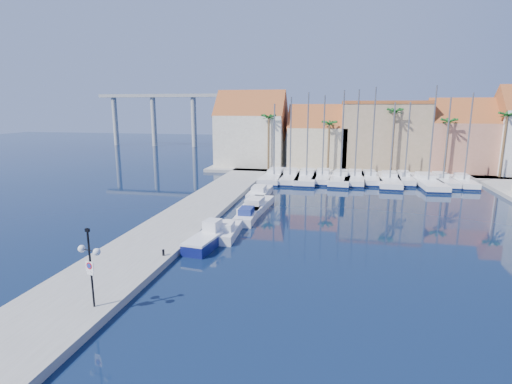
% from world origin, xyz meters
% --- Properties ---
extents(ground, '(260.00, 260.00, 0.00)m').
position_xyz_m(ground, '(0.00, 0.00, 0.00)').
color(ground, black).
rests_on(ground, ground).
extents(quay_west, '(6.00, 77.00, 0.50)m').
position_xyz_m(quay_west, '(-9.00, 13.50, 0.25)').
color(quay_west, gray).
rests_on(quay_west, ground).
extents(shore_north, '(54.00, 16.00, 0.50)m').
position_xyz_m(shore_north, '(10.00, 48.00, 0.25)').
color(shore_north, gray).
rests_on(shore_north, ground).
extents(lamp_post, '(1.47, 0.67, 4.43)m').
position_xyz_m(lamp_post, '(-7.08, -6.94, 3.41)').
color(lamp_post, black).
rests_on(lamp_post, quay_west).
extents(bollard, '(0.18, 0.18, 0.45)m').
position_xyz_m(bollard, '(-6.60, 0.86, 0.73)').
color(bollard, black).
rests_on(bollard, quay_west).
extents(fishing_boat, '(2.51, 5.65, 1.91)m').
position_xyz_m(fishing_boat, '(-4.55, 4.85, 0.64)').
color(fishing_boat, '#0E1556').
rests_on(fishing_boat, ground).
extents(motorboat_west_0, '(1.94, 5.31, 1.40)m').
position_xyz_m(motorboat_west_0, '(-3.60, 7.38, 0.51)').
color(motorboat_west_0, white).
rests_on(motorboat_west_0, ground).
extents(motorboat_west_1, '(1.92, 5.67, 1.40)m').
position_xyz_m(motorboat_west_1, '(-3.05, 12.73, 0.51)').
color(motorboat_west_1, white).
rests_on(motorboat_west_1, ground).
extents(motorboat_west_2, '(2.82, 7.35, 1.40)m').
position_xyz_m(motorboat_west_2, '(-3.02, 17.08, 0.51)').
color(motorboat_west_2, white).
rests_on(motorboat_west_2, ground).
extents(motorboat_west_3, '(2.24, 7.00, 1.40)m').
position_xyz_m(motorboat_west_3, '(-3.91, 23.73, 0.51)').
color(motorboat_west_3, white).
rests_on(motorboat_west_3, ground).
extents(sailboat_0, '(3.43, 11.71, 11.47)m').
position_xyz_m(sailboat_0, '(-3.84, 35.33, 0.55)').
color(sailboat_0, white).
rests_on(sailboat_0, ground).
extents(sailboat_1, '(3.55, 11.18, 12.42)m').
position_xyz_m(sailboat_1, '(-1.46, 35.35, 0.57)').
color(sailboat_1, white).
rests_on(sailboat_1, ground).
extents(sailboat_2, '(3.04, 11.43, 13.09)m').
position_xyz_m(sailboat_2, '(1.07, 35.33, 0.57)').
color(sailboat_2, white).
rests_on(sailboat_2, ground).
extents(sailboat_3, '(2.94, 10.19, 12.72)m').
position_xyz_m(sailboat_3, '(3.38, 36.32, 0.59)').
color(sailboat_3, white).
rests_on(sailboat_3, ground).
extents(sailboat_4, '(3.70, 11.21, 13.38)m').
position_xyz_m(sailboat_4, '(6.12, 35.48, 0.58)').
color(sailboat_4, white).
rests_on(sailboat_4, ground).
extents(sailboat_5, '(3.41, 10.75, 13.46)m').
position_xyz_m(sailboat_5, '(8.17, 36.12, 0.59)').
color(sailboat_5, white).
rests_on(sailboat_5, ground).
extents(sailboat_6, '(2.86, 9.04, 13.81)m').
position_xyz_m(sailboat_6, '(10.43, 36.46, 0.63)').
color(sailboat_6, white).
rests_on(sailboat_6, ground).
extents(sailboat_7, '(3.75, 11.60, 11.63)m').
position_xyz_m(sailboat_7, '(13.09, 35.44, 0.56)').
color(sailboat_7, white).
rests_on(sailboat_7, ground).
extents(sailboat_8, '(2.30, 8.29, 11.74)m').
position_xyz_m(sailboat_8, '(15.35, 37.01, 0.61)').
color(sailboat_8, white).
rests_on(sailboat_8, ground).
extents(sailboat_9, '(3.77, 11.93, 13.88)m').
position_xyz_m(sailboat_9, '(18.14, 35.08, 0.58)').
color(sailboat_9, white).
rests_on(sailboat_9, ground).
extents(sailboat_10, '(3.04, 9.26, 12.37)m').
position_xyz_m(sailboat_10, '(20.48, 36.62, 0.60)').
color(sailboat_10, white).
rests_on(sailboat_10, ground).
extents(sailboat_11, '(2.35, 8.44, 12.91)m').
position_xyz_m(sailboat_11, '(23.17, 36.14, 0.62)').
color(sailboat_11, white).
rests_on(sailboat_11, ground).
extents(building_0, '(12.30, 9.00, 13.50)m').
position_xyz_m(building_0, '(-10.00, 47.00, 6.52)').
color(building_0, beige).
rests_on(building_0, shore_north).
extents(building_1, '(10.30, 8.00, 11.00)m').
position_xyz_m(building_1, '(2.00, 47.00, 5.30)').
color(building_1, tan).
rests_on(building_1, shore_north).
extents(building_2, '(14.20, 10.20, 11.50)m').
position_xyz_m(building_2, '(13.00, 48.00, 6.26)').
color(building_2, '#9B845F').
rests_on(building_2, shore_north).
extents(building_3, '(10.30, 8.00, 12.00)m').
position_xyz_m(building_3, '(25.00, 47.00, 5.86)').
color(building_3, '#B7775D').
rests_on(building_3, shore_north).
extents(palm_0, '(2.60, 2.60, 10.15)m').
position_xyz_m(palm_0, '(-6.00, 42.00, 9.08)').
color(palm_0, brown).
rests_on(palm_0, shore_north).
extents(palm_1, '(2.60, 2.60, 9.15)m').
position_xyz_m(palm_1, '(4.00, 42.00, 8.14)').
color(palm_1, brown).
rests_on(palm_1, shore_north).
extents(palm_2, '(2.60, 2.60, 11.15)m').
position_xyz_m(palm_2, '(14.00, 42.00, 10.02)').
color(palm_2, brown).
rests_on(palm_2, shore_north).
extents(palm_3, '(2.60, 2.60, 9.65)m').
position_xyz_m(palm_3, '(22.00, 42.00, 8.61)').
color(palm_3, brown).
rests_on(palm_3, shore_north).
extents(palm_4, '(2.60, 2.60, 10.65)m').
position_xyz_m(palm_4, '(30.00, 42.00, 9.55)').
color(palm_4, brown).
rests_on(palm_4, shore_north).
extents(viaduct, '(48.00, 2.20, 14.45)m').
position_xyz_m(viaduct, '(-39.07, 82.00, 10.25)').
color(viaduct, '#9E9E99').
rests_on(viaduct, ground).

